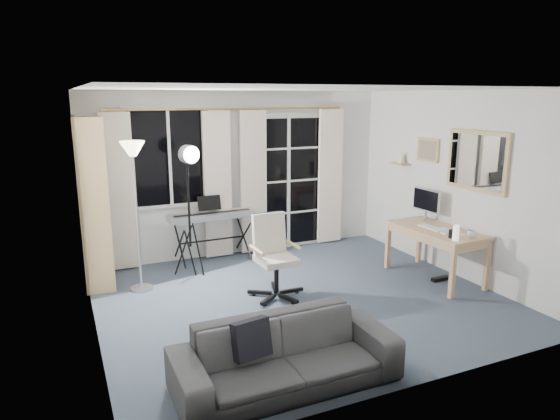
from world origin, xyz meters
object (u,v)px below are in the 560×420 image
(bookshelf, at_px, (91,206))
(office_chair, at_px, (272,248))
(studio_light, at_px, (189,170))
(mug, at_px, (472,233))
(desk, at_px, (436,235))
(keyboard_piano, at_px, (212,216))
(monitor, at_px, (426,201))
(sofa, at_px, (286,345))
(torchiere_lamp, at_px, (134,172))

(bookshelf, distance_m, office_chair, 2.34)
(studio_light, distance_m, mug, 3.54)
(studio_light, height_order, mug, studio_light)
(office_chair, height_order, mug, office_chair)
(bookshelf, bearing_deg, desk, -20.07)
(keyboard_piano, relative_size, monitor, 2.53)
(monitor, bearing_deg, sofa, -149.90)
(desk, distance_m, mug, 0.53)
(torchiere_lamp, xyz_separation_m, sofa, (0.75, -2.62, -1.10))
(monitor, distance_m, mug, 0.98)
(office_chair, relative_size, monitor, 2.01)
(keyboard_piano, height_order, monitor, monitor)
(keyboard_piano, relative_size, mug, 11.14)
(torchiere_lamp, relative_size, desk, 1.42)
(office_chair, distance_m, mug, 2.39)
(bookshelf, bearing_deg, studio_light, -12.65)
(sofa, bearing_deg, desk, 27.41)
(mug, height_order, sofa, mug)
(torchiere_lamp, relative_size, office_chair, 1.86)
(keyboard_piano, bearing_deg, monitor, -28.36)
(monitor, height_order, sofa, monitor)
(bookshelf, relative_size, keyboard_piano, 1.70)
(keyboard_piano, bearing_deg, desk, -37.68)
(office_chair, bearing_deg, sofa, -111.82)
(office_chair, bearing_deg, desk, -12.09)
(office_chair, relative_size, mug, 8.84)
(studio_light, height_order, desk, studio_light)
(sofa, bearing_deg, studio_light, 90.99)
(bookshelf, xyz_separation_m, desk, (4.01, -1.69, -0.40))
(torchiere_lamp, xyz_separation_m, monitor, (3.73, -0.73, -0.53))
(desk, bearing_deg, keyboard_piano, 141.12)
(office_chair, xyz_separation_m, desk, (2.12, -0.39, 0.02))
(keyboard_piano, bearing_deg, torchiere_lamp, -151.39)
(bookshelf, height_order, monitor, bookshelf)
(desk, bearing_deg, monitor, 64.08)
(keyboard_piano, bearing_deg, bookshelf, -177.08)
(mug, bearing_deg, office_chair, 158.19)
(desk, height_order, sofa, sofa)
(desk, bearing_deg, bookshelf, 154.79)
(studio_light, bearing_deg, office_chair, -70.02)
(keyboard_piano, height_order, studio_light, studio_light)
(torchiere_lamp, relative_size, keyboard_piano, 1.47)
(studio_light, height_order, monitor, studio_light)
(bookshelf, xyz_separation_m, mug, (4.11, -2.19, -0.26))
(keyboard_piano, distance_m, office_chair, 1.46)
(torchiere_lamp, bearing_deg, sofa, -74.03)
(monitor, relative_size, sofa, 0.26)
(bookshelf, bearing_deg, monitor, -13.64)
(desk, xyz_separation_m, monitor, (0.20, 0.45, 0.34))
(keyboard_piano, xyz_separation_m, mug, (2.53, -2.30, 0.06))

